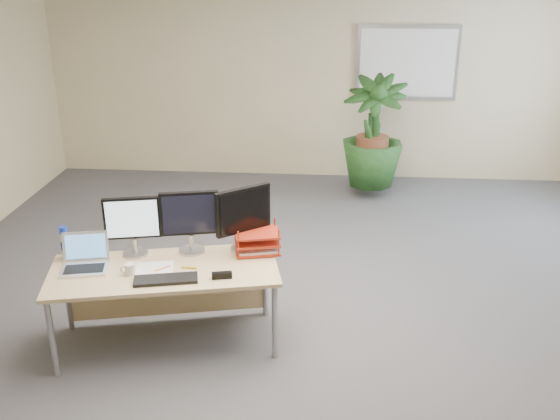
# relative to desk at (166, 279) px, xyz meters

# --- Properties ---
(floor) EXTENTS (8.00, 8.00, 0.00)m
(floor) POSITION_rel_desk_xyz_m (1.00, 0.06, -0.52)
(floor) COLOR #4D4D53
(floor) RESTS_ON ground
(back_wall) EXTENTS (7.00, 0.04, 2.70)m
(back_wall) POSITION_rel_desk_xyz_m (1.00, 4.06, 0.83)
(back_wall) COLOR #C3B88A
(back_wall) RESTS_ON floor
(whiteboard) EXTENTS (1.30, 0.04, 0.95)m
(whiteboard) POSITION_rel_desk_xyz_m (2.20, 4.02, 1.03)
(whiteboard) COLOR #B0AFB4
(whiteboard) RESTS_ON back_wall
(desk) EXTENTS (1.81, 1.06, 0.65)m
(desk) POSITION_rel_desk_xyz_m (0.00, 0.00, 0.00)
(desk) COLOR #D4BD7D
(desk) RESTS_ON floor
(floor_plant) EXTENTS (1.03, 1.03, 1.50)m
(floor_plant) POSITION_rel_desk_xyz_m (1.76, 3.30, 0.23)
(floor_plant) COLOR #163914
(floor_plant) RESTS_ON floor
(monitor_left) EXTENTS (0.43, 0.19, 0.48)m
(monitor_left) POSITION_rel_desk_xyz_m (-0.26, 0.13, 0.41)
(monitor_left) COLOR #A1A1A6
(monitor_left) RESTS_ON desk
(monitor_right) EXTENTS (0.45, 0.21, 0.50)m
(monitor_right) POSITION_rel_desk_xyz_m (0.17, 0.21, 0.42)
(monitor_right) COLOR #A1A1A6
(monitor_right) RESTS_ON desk
(monitor_dark) EXTENTS (0.40, 0.32, 0.52)m
(monitor_dark) POSITION_rel_desk_xyz_m (0.58, 0.28, 0.43)
(monitor_dark) COLOR #A1A1A6
(monitor_dark) RESTS_ON desk
(laptop) EXTENTS (0.39, 0.36, 0.24)m
(laptop) POSITION_rel_desk_xyz_m (-0.58, -0.10, 0.19)
(laptop) COLOR silver
(laptop) RESTS_ON desk
(keyboard) EXTENTS (0.48, 0.25, 0.03)m
(keyboard) POSITION_rel_desk_xyz_m (0.08, -0.27, 0.15)
(keyboard) COLOR black
(keyboard) RESTS_ON desk
(coffee_mug) EXTENTS (0.11, 0.07, 0.08)m
(coffee_mug) POSITION_rel_desk_xyz_m (-0.21, -0.19, 0.18)
(coffee_mug) COLOR silver
(coffee_mug) RESTS_ON desk
(spiral_notebook) EXTENTS (0.31, 0.25, 0.01)m
(spiral_notebook) POSITION_rel_desk_xyz_m (-0.05, -0.10, 0.14)
(spiral_notebook) COLOR silver
(spiral_notebook) RESTS_ON desk
(orange_pen) EXTENTS (0.10, 0.09, 0.01)m
(orange_pen) POSITION_rel_desk_xyz_m (0.02, -0.11, 0.15)
(orange_pen) COLOR orange
(orange_pen) RESTS_ON spiral_notebook
(yellow_highlighter) EXTENTS (0.12, 0.02, 0.02)m
(yellow_highlighter) POSITION_rel_desk_xyz_m (0.21, -0.07, 0.14)
(yellow_highlighter) COLOR gold
(yellow_highlighter) RESTS_ON desk
(water_bottle) EXTENTS (0.07, 0.07, 0.26)m
(water_bottle) POSITION_rel_desk_xyz_m (-0.78, 0.03, 0.26)
(water_bottle) COLOR silver
(water_bottle) RESTS_ON desk
(letter_tray) EXTENTS (0.39, 0.33, 0.16)m
(letter_tray) POSITION_rel_desk_xyz_m (0.68, 0.26, 0.21)
(letter_tray) COLOR #A42614
(letter_tray) RESTS_ON desk
(stapler) EXTENTS (0.15, 0.07, 0.05)m
(stapler) POSITION_rel_desk_xyz_m (0.48, -0.20, 0.16)
(stapler) COLOR black
(stapler) RESTS_ON desk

